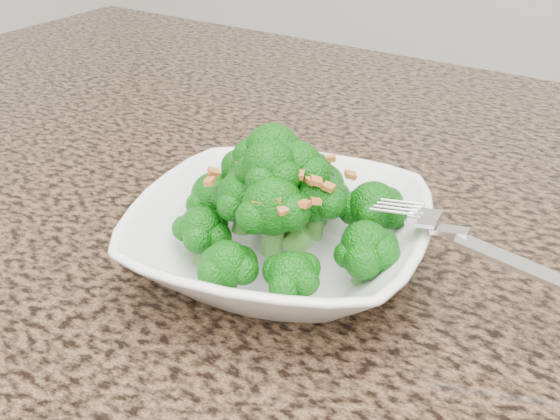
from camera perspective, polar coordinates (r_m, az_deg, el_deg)
The scene contains 5 objects.
granite_counter at distance 0.51m, azimuth 10.27°, elevation -7.37°, with size 1.64×1.04×0.03m, color brown.
bowl at distance 0.50m, azimuth 0.00°, elevation -2.45°, with size 0.21×0.21×0.05m, color white.
broccoli_pile at distance 0.47m, azimuth 0.00°, elevation 3.98°, with size 0.18×0.18×0.07m, color #0E660B, non-canonical shape.
garlic_topping at distance 0.46m, azimuth 0.00°, elevation 8.41°, with size 0.11×0.11×0.01m, color #C1702F, non-canonical shape.
fork at distance 0.46m, azimuth 14.16°, elevation -1.79°, with size 0.19×0.03×0.01m, color silver, non-canonical shape.
Camera 1 is at (0.15, -0.09, 1.18)m, focal length 45.00 mm.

